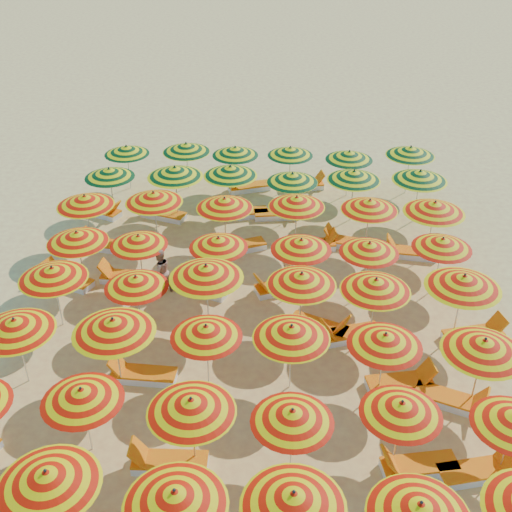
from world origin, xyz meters
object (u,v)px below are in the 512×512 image
at_px(umbrella_18, 53,273).
at_px(umbrella_28, 369,248).
at_px(lounger_28, 304,185).
at_px(beachgoer_b, 160,271).
at_px(umbrella_22, 376,285).
at_px(umbrella_35, 435,207).
at_px(lounger_11, 320,327).
at_px(umbrella_46, 349,155).
at_px(beachgoer_a, 288,257).
at_px(umbrella_3, 294,500).
at_px(lounger_14, 67,280).
at_px(umbrella_24, 77,237).
at_px(umbrella_16, 385,340).
at_px(umbrella_13, 113,326).
at_px(umbrella_27, 301,244).
at_px(lounger_10, 451,400).
at_px(umbrella_1, 47,479).
at_px(umbrella_17, 484,346).
at_px(umbrella_34, 370,205).
at_px(umbrella_26, 218,243).
at_px(umbrella_14, 206,331).
at_px(lounger_8, 142,375).
at_px(lounger_26, 278,214).
at_px(umbrella_8, 191,405).
at_px(umbrella_20, 206,272).
at_px(lounger_23, 101,211).
at_px(umbrella_32, 225,203).
at_px(lounger_12, 349,334).
at_px(lounger_20, 312,245).
at_px(umbrella_10, 402,408).
at_px(umbrella_39, 292,178).
at_px(lounger_17, 281,287).
at_px(lounger_22, 410,252).
at_px(umbrella_44, 235,151).
at_px(umbrella_4, 420,510).
at_px(umbrella_29, 442,243).
at_px(umbrella_12, 15,325).
at_px(umbrella_21, 302,279).
at_px(umbrella_15, 291,332).
at_px(umbrella_9, 292,416).
at_px(umbrella_43, 186,148).
at_px(lounger_27, 248,187).
at_px(umbrella_25, 139,240).
at_px(umbrella_47, 411,151).
at_px(lounger_16, 201,287).
at_px(lounger_18, 105,245).
at_px(lounger_15, 126,277).
at_px(lounger_25, 244,213).
at_px(lounger_7, 478,471).
at_px(umbrella_33, 297,202).
at_px(lounger_6, 417,466).
at_px(umbrella_36, 109,173).
at_px(lounger_5, 168,462).
at_px(lounger_13, 474,335).
at_px(umbrella_37, 175,172).
at_px(umbrella_45, 290,151).
at_px(umbrella_41, 420,176).

relative_size(umbrella_18, umbrella_28, 0.87).
height_order(lounger_28, beachgoer_b, beachgoer_b).
xyz_separation_m(umbrella_22, umbrella_28, (0.04, 2.16, -0.13)).
distance_m(umbrella_35, lounger_11, 6.00).
xyz_separation_m(umbrella_46, beachgoer_a, (-2.29, -5.95, -1.07)).
bearing_deg(umbrella_3, lounger_14, 128.43).
bearing_deg(umbrella_24, beachgoer_a, 8.52).
xyz_separation_m(umbrella_16, lounger_28, (-1.84, 11.82, -1.58)).
bearing_deg(beachgoer_a, umbrella_13, -90.93).
xyz_separation_m(umbrella_27, lounger_28, (0.19, 7.43, -1.59)).
xyz_separation_m(umbrella_24, lounger_10, (10.69, -4.71, -1.63)).
relative_size(umbrella_1, umbrella_17, 1.04).
bearing_deg(lounger_10, umbrella_34, 123.16).
height_order(umbrella_26, umbrella_46, umbrella_46).
relative_size(umbrella_14, lounger_8, 1.22).
xyz_separation_m(umbrella_22, lounger_26, (-2.82, 7.03, -1.67)).
distance_m(umbrella_8, umbrella_20, 4.97).
relative_size(lounger_10, lounger_23, 1.00).
distance_m(umbrella_32, lounger_11, 5.68).
height_order(lounger_12, lounger_20, same).
bearing_deg(umbrella_10, umbrella_17, 41.75).
bearing_deg(lounger_11, umbrella_39, 122.01).
bearing_deg(lounger_17, lounger_22, -175.38).
relative_size(umbrella_44, lounger_8, 1.21).
distance_m(umbrella_4, beachgoer_b, 11.09).
bearing_deg(umbrella_29, lounger_26, 138.58).
distance_m(umbrella_12, umbrella_21, 7.54).
xyz_separation_m(umbrella_1, umbrella_27, (4.78, 8.99, -0.14)).
distance_m(umbrella_10, umbrella_15, 3.31).
height_order(umbrella_9, lounger_8, umbrella_9).
height_order(umbrella_43, lounger_27, umbrella_43).
height_order(umbrella_25, lounger_26, umbrella_25).
relative_size(umbrella_47, lounger_20, 1.20).
relative_size(lounger_16, lounger_18, 1.01).
height_order(lounger_15, lounger_16, same).
distance_m(umbrella_12, lounger_25, 10.74).
distance_m(umbrella_8, umbrella_21, 5.46).
xyz_separation_m(umbrella_39, lounger_7, (4.26, -11.60, -1.61)).
distance_m(umbrella_28, lounger_10, 5.28).
bearing_deg(beachgoer_b, umbrella_33, 176.07).
xyz_separation_m(lounger_6, lounger_16, (-5.75, 6.69, 0.00)).
relative_size(umbrella_14, umbrella_36, 1.09).
xyz_separation_m(lounger_5, lounger_13, (7.95, 4.98, 0.00)).
xyz_separation_m(umbrella_4, umbrella_15, (-2.34, 4.92, 0.01)).
distance_m(umbrella_28, umbrella_47, 7.64).
bearing_deg(umbrella_35, lounger_20, 175.47).
relative_size(umbrella_37, lounger_14, 1.48).
xyz_separation_m(umbrella_45, lounger_11, (1.00, -9.24, -1.55)).
bearing_deg(umbrella_41, umbrella_9, -110.95).
height_order(umbrella_9, umbrella_43, umbrella_43).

